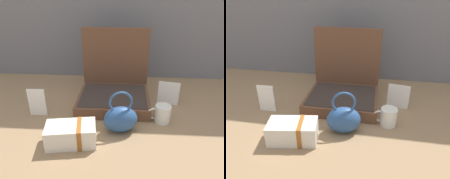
{
  "view_description": "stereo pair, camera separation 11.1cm",
  "coord_description": "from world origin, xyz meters",
  "views": [
    {
      "loc": [
        0.07,
        -1.02,
        0.66
      ],
      "look_at": [
        -0.0,
        -0.02,
        0.17
      ],
      "focal_mm": 34.82,
      "sensor_mm": 36.0,
      "label": 1
    },
    {
      "loc": [
        0.18,
        -1.0,
        0.66
      ],
      "look_at": [
        -0.0,
        -0.02,
        0.17
      ],
      "focal_mm": 34.82,
      "sensor_mm": 36.0,
      "label": 2
    }
  ],
  "objects": [
    {
      "name": "cream_toiletry_bag",
      "position": [
        -0.17,
        -0.25,
        0.05
      ],
      "size": [
        0.24,
        0.15,
        0.1
      ],
      "color": "silver",
      "rests_on": "ground_plane"
    },
    {
      "name": "open_suitcase",
      "position": [
        -0.0,
        0.17,
        0.09
      ],
      "size": [
        0.41,
        0.36,
        0.42
      ],
      "color": "brown",
      "rests_on": "ground_plane"
    },
    {
      "name": "info_card_left",
      "position": [
        -0.41,
        -0.03,
        0.08
      ],
      "size": [
        0.09,
        0.01,
        0.16
      ],
      "primitive_type": "cube",
      "rotation": [
        0.0,
        0.0,
        0.02
      ],
      "color": "white",
      "rests_on": "ground_plane"
    },
    {
      "name": "coffee_mug",
      "position": [
        0.26,
        -0.04,
        0.05
      ],
      "size": [
        0.12,
        0.08,
        0.09
      ],
      "color": "silver",
      "rests_on": "ground_plane"
    },
    {
      "name": "poster_card_right",
      "position": [
        0.32,
        0.14,
        0.07
      ],
      "size": [
        0.12,
        0.03,
        0.15
      ],
      "primitive_type": "cube",
      "rotation": [
        0.0,
        0.0,
        -0.17
      ],
      "color": "white",
      "rests_on": "ground_plane"
    },
    {
      "name": "ground_plane",
      "position": [
        0.0,
        0.0,
        0.0
      ],
      "size": [
        6.0,
        6.0,
        0.0
      ],
      "primitive_type": "plane",
      "color": "#8C6D4C"
    },
    {
      "name": "teal_pouch_handbag",
      "position": [
        0.05,
        -0.14,
        0.07
      ],
      "size": [
        0.18,
        0.13,
        0.22
      ],
      "color": "#284C7F",
      "rests_on": "ground_plane"
    }
  ]
}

